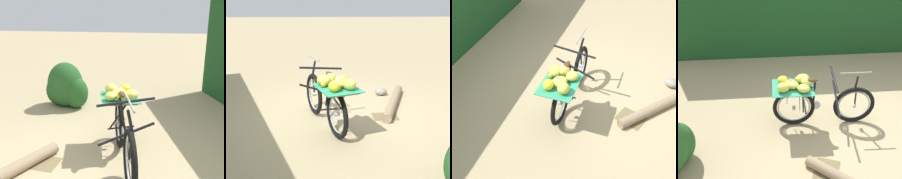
{
  "view_description": "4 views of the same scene",
  "coord_description": "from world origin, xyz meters",
  "views": [
    {
      "loc": [
        -0.68,
        2.8,
        1.91
      ],
      "look_at": [
        0.22,
        -0.6,
        0.92
      ],
      "focal_mm": 41.51,
      "sensor_mm": 36.0,
      "label": 1
    },
    {
      "loc": [
        -0.07,
        -4.73,
        1.98
      ],
      "look_at": [
        0.15,
        -0.86,
        0.79
      ],
      "focal_mm": 47.31,
      "sensor_mm": 36.0,
      "label": 2
    },
    {
      "loc": [
        2.26,
        -3.18,
        3.5
      ],
      "look_at": [
        0.27,
        -0.79,
        0.76
      ],
      "focal_mm": 45.87,
      "sensor_mm": 36.0,
      "label": 3
    },
    {
      "loc": [
        4.15,
        0.34,
        3.5
      ],
      "look_at": [
        0.24,
        -0.77,
        0.79
      ],
      "focal_mm": 48.27,
      "sensor_mm": 36.0,
      "label": 4
    }
  ],
  "objects": [
    {
      "name": "ground_plane",
      "position": [
        0.0,
        0.0,
        0.0
      ],
      "size": [
        60.0,
        60.0,
        0.0
      ],
      "primitive_type": "plane",
      "color": "tan"
    },
    {
      "name": "bicycle",
      "position": [
        0.02,
        -0.39,
        0.53
      ],
      "size": [
        0.96,
        1.77,
        1.03
      ],
      "rotation": [
        0.0,
        0.0,
        1.91
      ],
      "color": "black",
      "rests_on": "ground_plane"
    },
    {
      "name": "fallen_log",
      "position": [
        1.31,
        0.58,
        0.08
      ],
      "size": [
        0.78,
        1.75,
        0.16
      ],
      "primitive_type": "cylinder",
      "rotation": [
        0.0,
        1.57,
        1.22
      ],
      "color": "#937A5B",
      "rests_on": "ground_plane"
    },
    {
      "name": "path_stone",
      "position": [
        1.19,
        1.24,
        0.08
      ],
      "size": [
        0.25,
        0.21,
        0.16
      ],
      "primitive_type": "ellipsoid",
      "color": "gray",
      "rests_on": "ground_plane"
    },
    {
      "name": "leaf_litter_patch",
      "position": [
        1.04,
        0.03,
        0.0
      ],
      "size": [
        0.44,
        0.36,
        0.01
      ],
      "primitive_type": "cube",
      "color": "olive",
      "rests_on": "ground_plane"
    }
  ]
}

